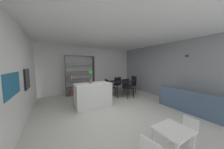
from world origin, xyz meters
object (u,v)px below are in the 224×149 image
object	(u,v)px
built_in_oven	(27,79)
dining_chair_window_side	(132,83)
child_table	(173,134)
dining_table	(121,82)
sofa	(194,104)
dining_chair_far	(117,83)
kitchen_island	(93,95)
dining_chair_island_side	(109,86)
child_chair_right	(188,130)
dining_chair_near	(127,86)
potted_plant_on_island	(91,76)
open_bookshelf	(79,77)

from	to	relation	value
built_in_oven	dining_chair_window_side	size ratio (longest dim) A/B	0.61
child_table	dining_table	size ratio (longest dim) A/B	0.53
sofa	dining_chair_far	bearing A→B (deg)	16.53
kitchen_island	dining_chair_island_side	world-z (taller)	same
kitchen_island	child_chair_right	xyz separation A→B (m)	(0.96, -2.83, -0.13)
dining_chair_near	dining_chair_island_side	xyz separation A→B (m)	(-0.75, 0.48, -0.00)
built_in_oven	potted_plant_on_island	distance (m)	1.92
dining_chair_far	built_in_oven	bearing A→B (deg)	14.47
potted_plant_on_island	dining_chair_island_side	size ratio (longest dim) A/B	0.55
built_in_oven	open_bookshelf	bearing A→B (deg)	44.17
built_in_oven	sofa	world-z (taller)	built_in_oven
child_table	dining_chair_window_side	distance (m)	4.11
open_bookshelf	child_table	distance (m)	4.80
child_chair_right	sofa	distance (m)	1.96
sofa	dining_table	bearing A→B (deg)	19.10
potted_plant_on_island	sofa	size ratio (longest dim) A/B	0.23
kitchen_island	built_in_oven	bearing A→B (deg)	177.33
built_in_oven	child_table	xyz separation A→B (m)	(2.42, -2.92, -0.77)
open_bookshelf	dining_chair_near	bearing A→B (deg)	-41.37
built_in_oven	open_bookshelf	distance (m)	2.62
open_bookshelf	sofa	world-z (taller)	open_bookshelf
child_table	child_chair_right	bearing A→B (deg)	-0.20
built_in_oven	dining_chair_island_side	bearing A→B (deg)	11.30
dining_chair_island_side	sofa	distance (m)	3.38
kitchen_island	dining_table	xyz separation A→B (m)	(1.81, 0.69, 0.22)
dining_chair_window_side	dining_chair_far	xyz separation A→B (m)	(-0.75, 0.48, -0.02)
kitchen_island	dining_chair_near	size ratio (longest dim) A/B	1.48
child_chair_right	dining_chair_island_side	bearing A→B (deg)	-179.51
built_in_oven	sofa	distance (m)	5.38
built_in_oven	child_table	distance (m)	3.87
dining_chair_near	built_in_oven	bearing A→B (deg)	-178.50
dining_table	dining_chair_far	size ratio (longest dim) A/B	1.18
child_chair_right	dining_chair_far	bearing A→B (deg)	170.14
kitchen_island	dining_chair_far	xyz separation A→B (m)	(1.82, 1.16, 0.10)
kitchen_island	dining_chair_island_side	distance (m)	1.28
open_bookshelf	dining_chair_island_side	xyz separation A→B (m)	(1.18, -1.21, -0.42)
potted_plant_on_island	sofa	distance (m)	3.77
open_bookshelf	dining_chair_island_side	distance (m)	1.74
potted_plant_on_island	dining_chair_far	xyz separation A→B (m)	(1.87, 1.08, -0.63)
dining_table	sofa	size ratio (longest dim) A/B	0.50
kitchen_island	dining_chair_near	world-z (taller)	dining_chair_near
child_table	sofa	world-z (taller)	sofa
dining_chair_window_side	dining_chair_island_side	world-z (taller)	dining_chair_window_side
potted_plant_on_island	child_table	size ratio (longest dim) A/B	0.85
child_table	dining_table	xyz separation A→B (m)	(1.37, 3.52, 0.26)
built_in_oven	dining_table	size ratio (longest dim) A/B	0.55
dining_chair_island_side	dining_table	bearing A→B (deg)	-85.60
child_table	dining_table	world-z (taller)	dining_table
dining_table	dining_chair_far	bearing A→B (deg)	89.73
open_bookshelf	child_chair_right	bearing A→B (deg)	-77.25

